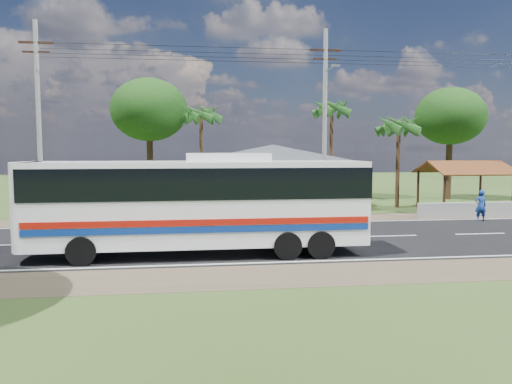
# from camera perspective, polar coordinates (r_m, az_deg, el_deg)

# --- Properties ---
(ground) EXTENTS (120.00, 120.00, 0.00)m
(ground) POSITION_cam_1_polar(r_m,az_deg,el_deg) (23.05, 4.74, -5.33)
(ground) COLOR #2E4518
(ground) RESTS_ON ground
(road) EXTENTS (120.00, 16.00, 0.03)m
(road) POSITION_cam_1_polar(r_m,az_deg,el_deg) (23.05, 4.74, -5.31)
(road) COLOR black
(road) RESTS_ON ground
(house) EXTENTS (12.40, 10.00, 5.00)m
(house) POSITION_cam_1_polar(r_m,az_deg,el_deg) (35.67, 1.93, 2.61)
(house) COLOR tan
(house) RESTS_ON ground
(waiting_shed) EXTENTS (5.20, 4.48, 3.35)m
(waiting_shed) POSITION_cam_1_polar(r_m,az_deg,el_deg) (35.49, 22.70, 2.36)
(waiting_shed) COLOR #341E13
(waiting_shed) RESTS_ON ground
(concrete_barrier) EXTENTS (7.00, 0.30, 0.90)m
(concrete_barrier) POSITION_cam_1_polar(r_m,az_deg,el_deg) (32.67, 23.59, -1.88)
(concrete_barrier) COLOR #9E9E99
(concrete_barrier) RESTS_ON ground
(utility_poles) EXTENTS (32.80, 2.22, 11.00)m
(utility_poles) POSITION_cam_1_polar(r_m,az_deg,el_deg) (29.66, 7.24, 8.13)
(utility_poles) COLOR #9E9E99
(utility_poles) RESTS_ON ground
(palm_near) EXTENTS (2.80, 2.80, 6.70)m
(palm_near) POSITION_cam_1_polar(r_m,az_deg,el_deg) (36.16, 16.01, 7.32)
(palm_near) COLOR #47301E
(palm_near) RESTS_ON ground
(palm_mid) EXTENTS (2.80, 2.80, 8.20)m
(palm_mid) POSITION_cam_1_polar(r_m,az_deg,el_deg) (39.30, 8.65, 9.37)
(palm_mid) COLOR #47301E
(palm_mid) RESTS_ON ground
(palm_far) EXTENTS (2.80, 2.80, 7.70)m
(palm_far) POSITION_cam_1_polar(r_m,az_deg,el_deg) (38.26, -6.30, 8.79)
(palm_far) COLOR #47301E
(palm_far) RESTS_ON ground
(tree_behind_house) EXTENTS (6.00, 6.00, 9.61)m
(tree_behind_house) POSITION_cam_1_polar(r_m,az_deg,el_deg) (40.40, -12.12, 9.13)
(tree_behind_house) COLOR #47301E
(tree_behind_house) RESTS_ON ground
(tree_behind_shed) EXTENTS (5.60, 5.60, 9.02)m
(tree_behind_shed) POSITION_cam_1_polar(r_m,az_deg,el_deg) (43.55, 21.33, 8.03)
(tree_behind_shed) COLOR #47301E
(tree_behind_shed) RESTS_ON ground
(coach_bus) EXTENTS (12.73, 2.80, 3.95)m
(coach_bus) POSITION_cam_1_polar(r_m,az_deg,el_deg) (19.24, -6.33, -0.60)
(coach_bus) COLOR white
(coach_bus) RESTS_ON ground
(motorcycle) EXTENTS (1.63, 0.73, 0.83)m
(motorcycle) POSITION_cam_1_polar(r_m,az_deg,el_deg) (31.21, 8.17, -1.88)
(motorcycle) COLOR black
(motorcycle) RESTS_ON ground
(person) EXTENTS (0.69, 0.49, 1.80)m
(person) POSITION_cam_1_polar(r_m,az_deg,el_deg) (30.93, 24.29, -1.44)
(person) COLOR navy
(person) RESTS_ON ground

